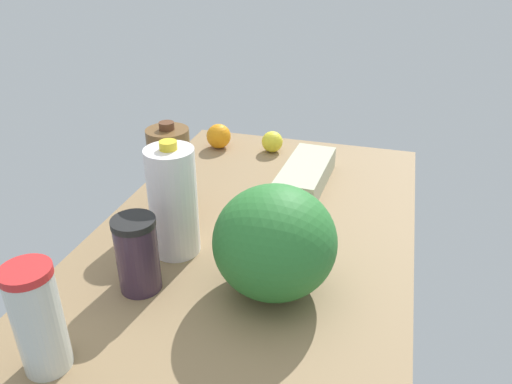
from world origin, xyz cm
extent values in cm
cube|color=olive|center=(0.00, 0.00, 1.50)|extent=(120.00, 76.00, 3.00)
cylinder|color=white|center=(-14.33, 14.87, 15.60)|extent=(10.78, 10.78, 25.20)
cylinder|color=yellow|center=(-14.33, 14.87, 29.10)|extent=(3.77, 3.77, 1.80)
cylinder|color=silver|center=(-52.15, 21.66, 12.40)|extent=(7.89, 7.89, 18.81)
cylinder|color=red|center=(-52.15, 21.66, 22.51)|extent=(8.12, 8.12, 1.40)
cube|color=beige|center=(26.32, -7.27, 6.31)|extent=(30.26, 13.06, 6.63)
cylinder|color=#382637|center=(-28.93, 16.42, 10.47)|extent=(8.52, 8.52, 14.94)
cylinder|color=black|center=(-28.93, 16.42, 18.64)|extent=(8.78, 8.78, 1.40)
ellipsoid|color=#2C7630|center=(-21.72, -10.06, 14.41)|extent=(24.61, 24.61, 22.82)
cylinder|color=brown|center=(-0.04, 22.07, 14.81)|extent=(10.40, 10.40, 23.62)
cylinder|color=#59331E|center=(-0.04, 22.07, 27.52)|extent=(3.64, 3.64, 1.80)
sphere|color=orange|center=(45.81, 26.25, 7.09)|extent=(8.18, 8.18, 8.18)
sphere|color=yellow|center=(47.43, 8.06, 6.49)|extent=(6.97, 6.97, 6.97)
camera|label=1|loc=(-101.44, -29.18, 68.96)|focal=35.00mm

